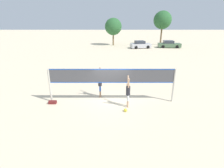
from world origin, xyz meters
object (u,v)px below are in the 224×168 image
at_px(volleyball_net, 112,79).
at_px(volleyball, 126,110).
at_px(gear_bag, 53,102).
at_px(player_blocker, 100,82).
at_px(tree_left_cluster, 114,27).
at_px(tree_right_cluster, 163,20).
at_px(parked_car_mid, 141,45).
at_px(player_spiker, 128,91).
at_px(parked_car_near, 169,44).

bearing_deg(volleyball_net, volleyball, -59.71).
bearing_deg(gear_bag, player_blocker, 19.53).
height_order(tree_left_cluster, tree_right_cluster, tree_right_cluster).
distance_m(gear_bag, parked_car_mid, 27.70).
bearing_deg(tree_right_cluster, volleyball, -108.24).
relative_size(volleyball, tree_left_cluster, 0.04).
bearing_deg(player_blocker, tree_right_cluster, 157.50).
distance_m(player_spiker, parked_car_near, 29.31).
bearing_deg(tree_right_cluster, parked_car_mid, -136.98).
relative_size(volleyball, parked_car_near, 0.05).
xyz_separation_m(player_blocker, tree_left_cluster, (1.18, 29.40, 2.95)).
height_order(volleyball_net, tree_left_cluster, tree_left_cluster).
bearing_deg(volleyball, tree_left_cluster, 91.05).
bearing_deg(player_spiker, gear_bag, 84.99).
distance_m(player_spiker, gear_bag, 5.35).
height_order(player_blocker, gear_bag, player_blocker).
relative_size(tree_left_cluster, tree_right_cluster, 0.80).
bearing_deg(player_blocker, gear_bag, -70.47).
bearing_deg(player_spiker, volleyball_net, 52.48).
height_order(player_spiker, tree_right_cluster, tree_right_cluster).
xyz_separation_m(volleyball_net, parked_car_mid, (5.94, 25.42, -1.03)).
xyz_separation_m(parked_car_near, parked_car_mid, (-6.22, -0.88, 0.02)).
distance_m(player_spiker, player_blocker, 2.54).
bearing_deg(gear_bag, tree_right_cluster, 63.21).
bearing_deg(volleyball, player_blocker, 127.30).
relative_size(player_blocker, tree_left_cluster, 0.37).
height_order(gear_bag, tree_left_cluster, tree_left_cluster).
height_order(volleyball_net, player_blocker, volleyball_net).
distance_m(player_blocker, parked_car_mid, 25.55).
relative_size(player_blocker, tree_right_cluster, 0.30).
height_order(gear_bag, tree_right_cluster, tree_right_cluster).
xyz_separation_m(volleyball_net, gear_bag, (-4.16, -0.37, -1.61)).
bearing_deg(volleyball_net, parked_car_mid, 76.84).
xyz_separation_m(volleyball_net, player_spiker, (1.08, -0.83, -0.60)).
bearing_deg(parked_car_near, gear_bag, -116.09).
relative_size(volleyball_net, volleyball, 40.70).
xyz_separation_m(volleyball_net, tree_left_cluster, (0.31, 30.20, 2.42)).
relative_size(gear_bag, tree_left_cluster, 0.09).
xyz_separation_m(gear_bag, parked_car_near, (16.32, 26.66, 0.56)).
relative_size(parked_car_near, tree_left_cluster, 0.79).
bearing_deg(parked_car_mid, player_blocker, -117.88).
bearing_deg(player_spiker, tree_right_cluster, -18.29).
height_order(volleyball_net, gear_bag, volleyball_net).
relative_size(volleyball_net, player_spiker, 4.14).
xyz_separation_m(player_spiker, tree_right_cluster, (10.38, 31.38, 4.41)).
height_order(player_blocker, tree_left_cluster, tree_left_cluster).
height_order(volleyball, parked_car_mid, parked_car_mid).
xyz_separation_m(volleyball, parked_car_near, (11.28, 27.81, 0.56)).
relative_size(player_blocker, gear_bag, 4.22).
xyz_separation_m(gear_bag, tree_right_cluster, (15.61, 30.93, 5.43)).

